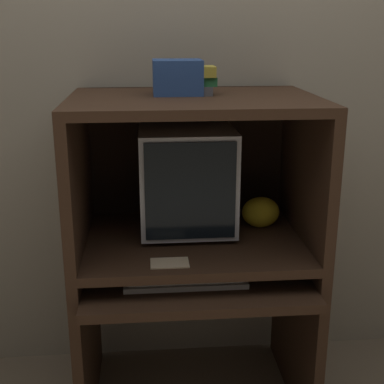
# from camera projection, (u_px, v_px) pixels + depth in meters

# --- Properties ---
(wall_back) EXTENTS (6.00, 0.06, 2.60)m
(wall_back) POSITION_uv_depth(u_px,v_px,m) (186.00, 93.00, 2.39)
(wall_back) COLOR gray
(wall_back) RESTS_ON ground_plane
(desk_base) EXTENTS (0.94, 0.74, 0.66)m
(desk_base) POSITION_uv_depth(u_px,v_px,m) (195.00, 320.00, 2.22)
(desk_base) COLOR #382316
(desk_base) RESTS_ON ground_plane
(desk_monitor_shelf) EXTENTS (0.94, 0.68, 0.10)m
(desk_monitor_shelf) POSITION_uv_depth(u_px,v_px,m) (194.00, 243.00, 2.18)
(desk_monitor_shelf) COLOR #382316
(desk_monitor_shelf) RESTS_ON desk_base
(hutch_upper) EXTENTS (0.94, 0.68, 0.57)m
(hutch_upper) POSITION_uv_depth(u_px,v_px,m) (193.00, 144.00, 2.09)
(hutch_upper) COLOR #382316
(hutch_upper) RESTS_ON desk_monitor_shelf
(crt_monitor) EXTENTS (0.38, 0.41, 0.43)m
(crt_monitor) POSITION_uv_depth(u_px,v_px,m) (186.00, 178.00, 2.19)
(crt_monitor) COLOR #B2B2B7
(crt_monitor) RESTS_ON desk_monitor_shelf
(keyboard) EXTENTS (0.46, 0.15, 0.03)m
(keyboard) POSITION_uv_depth(u_px,v_px,m) (185.00, 280.00, 2.01)
(keyboard) COLOR beige
(keyboard) RESTS_ON desk_base
(mouse) EXTENTS (0.06, 0.04, 0.03)m
(mouse) POSITION_uv_depth(u_px,v_px,m) (264.00, 274.00, 2.05)
(mouse) COLOR black
(mouse) RESTS_ON desk_base
(snack_bag) EXTENTS (0.16, 0.12, 0.13)m
(snack_bag) POSITION_uv_depth(u_px,v_px,m) (261.00, 212.00, 2.27)
(snack_bag) COLOR gold
(snack_bag) RESTS_ON desk_monitor_shelf
(book_stack) EXTENTS (0.16, 0.12, 0.11)m
(book_stack) POSITION_uv_depth(u_px,v_px,m) (195.00, 81.00, 2.03)
(book_stack) COLOR #4C4C51
(book_stack) RESTS_ON hutch_upper
(paper_card) EXTENTS (0.14, 0.09, 0.00)m
(paper_card) POSITION_uv_depth(u_px,v_px,m) (170.00, 263.00, 1.93)
(paper_card) COLOR #CCB28C
(paper_card) RESTS_ON desk_monitor_shelf
(storage_box) EXTENTS (0.19, 0.16, 0.13)m
(storage_box) POSITION_uv_depth(u_px,v_px,m) (177.00, 77.00, 2.04)
(storage_box) COLOR navy
(storage_box) RESTS_ON hutch_upper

